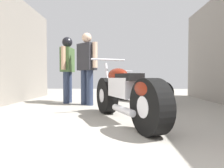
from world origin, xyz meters
TOP-DOWN VIEW (x-y plane):
  - ground_plane at (0.00, 3.25)m, footprint 15.60×15.60m
  - motorcycle_maroon_cruiser at (0.14, 2.54)m, footprint 1.07×2.06m
  - motorcycle_black_naked at (0.69, 4.90)m, footprint 1.43×1.49m
  - mechanic_in_blue at (-0.71, 4.33)m, footprint 0.60×0.53m
  - mechanic_with_helmet at (-1.27, 4.69)m, footprint 0.29×0.68m

SIDE VIEW (x-z plane):
  - ground_plane at x=0.00m, z-range 0.00..0.00m
  - motorcycle_black_naked at x=0.69m, z-range -0.08..0.79m
  - motorcycle_maroon_cruiser at x=0.14m, z-range -0.08..0.93m
  - mechanic_in_blue at x=-0.71m, z-range 0.11..1.85m
  - mechanic_with_helmet at x=-1.27m, z-range 0.17..1.88m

